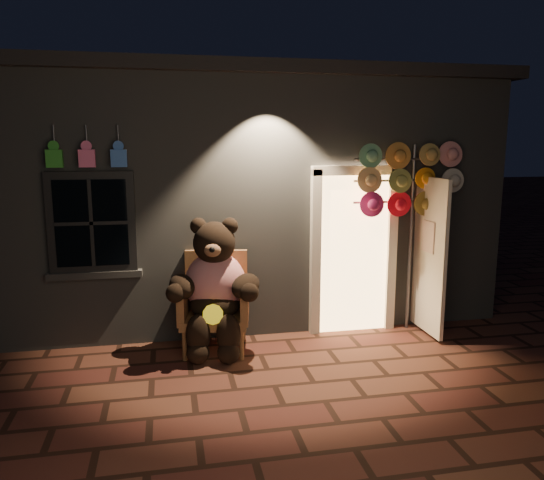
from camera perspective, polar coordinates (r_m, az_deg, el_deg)
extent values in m
plane|color=brown|center=(5.68, 0.31, -15.44)|extent=(60.00, 60.00, 0.00)
cube|color=slate|center=(9.10, -4.79, 5.17)|extent=(7.00, 5.00, 3.30)
cube|color=black|center=(9.11, -4.96, 16.08)|extent=(7.30, 5.30, 0.16)
cube|color=black|center=(6.59, -18.79, 1.78)|extent=(1.00, 0.10, 1.20)
cube|color=black|center=(6.56, -18.83, 1.74)|extent=(0.82, 0.06, 1.02)
cube|color=slate|center=(6.70, -18.48, -3.55)|extent=(1.10, 0.14, 0.08)
cube|color=#FFC372|center=(7.05, 8.67, -1.37)|extent=(0.92, 0.10, 2.10)
cube|color=beige|center=(6.86, 4.69, -1.62)|extent=(0.12, 0.12, 2.20)
cube|color=beige|center=(7.21, 12.67, -1.25)|extent=(0.12, 0.12, 2.20)
cube|color=beige|center=(6.88, 9.03, 7.41)|extent=(1.16, 0.12, 0.12)
cube|color=beige|center=(7.07, 16.59, -1.65)|extent=(0.05, 0.80, 2.00)
cube|color=#2E9127|center=(6.50, -22.36, 8.10)|extent=(0.18, 0.07, 0.20)
cylinder|color=#59595E|center=(6.56, -22.41, 10.30)|extent=(0.02, 0.02, 0.25)
cube|color=pink|center=(6.44, -19.27, 8.28)|extent=(0.18, 0.07, 0.20)
cylinder|color=#59595E|center=(6.50, -19.34, 10.50)|extent=(0.02, 0.02, 0.25)
cube|color=#3564BA|center=(6.41, -16.14, 8.44)|extent=(0.18, 0.07, 0.20)
cylinder|color=#59595E|center=(6.46, -16.21, 10.67)|extent=(0.02, 0.02, 0.25)
cube|color=olive|center=(6.46, -6.15, -8.34)|extent=(0.88, 0.83, 0.11)
cube|color=olive|center=(6.66, -5.99, -4.32)|extent=(0.77, 0.22, 0.77)
cube|color=olive|center=(6.41, -9.44, -6.51)|extent=(0.20, 0.66, 0.44)
cube|color=olive|center=(6.35, -2.94, -6.55)|extent=(0.20, 0.66, 0.44)
cylinder|color=olive|center=(6.29, -9.38, -11.18)|extent=(0.05, 0.05, 0.35)
cylinder|color=olive|center=(6.23, -3.29, -11.26)|extent=(0.05, 0.05, 0.35)
cylinder|color=olive|center=(6.86, -8.67, -9.31)|extent=(0.05, 0.05, 0.35)
cylinder|color=olive|center=(6.81, -3.11, -9.35)|extent=(0.05, 0.05, 0.35)
ellipsoid|color=red|center=(6.39, -6.10, -4.69)|extent=(0.83, 0.71, 0.77)
ellipsoid|color=black|center=(6.37, -6.13, -6.86)|extent=(0.69, 0.61, 0.36)
sphere|color=black|center=(6.23, -6.23, -0.30)|extent=(0.58, 0.58, 0.50)
sphere|color=black|center=(6.24, -7.92, 1.51)|extent=(0.19, 0.19, 0.19)
sphere|color=black|center=(6.21, -4.55, 1.53)|extent=(0.19, 0.19, 0.19)
ellipsoid|color=brown|center=(6.01, -6.40, -1.10)|extent=(0.22, 0.17, 0.16)
ellipsoid|color=black|center=(6.20, -9.69, -4.95)|extent=(0.36, 0.55, 0.28)
ellipsoid|color=black|center=(6.13, -2.85, -4.97)|extent=(0.50, 0.58, 0.28)
ellipsoid|color=black|center=(6.17, -7.96, -10.05)|extent=(0.28, 0.28, 0.48)
ellipsoid|color=black|center=(6.14, -4.69, -10.08)|extent=(0.28, 0.28, 0.48)
sphere|color=black|center=(6.18, -7.98, -11.95)|extent=(0.26, 0.26, 0.26)
sphere|color=black|center=(6.15, -4.70, -11.99)|extent=(0.26, 0.26, 0.26)
cylinder|color=yellow|center=(6.07, -6.37, -7.96)|extent=(0.25, 0.14, 0.23)
cylinder|color=#59595E|center=(7.22, 14.68, 0.12)|extent=(0.04, 0.04, 2.45)
cylinder|color=#59595E|center=(6.98, 13.11, 8.48)|extent=(1.09, 0.03, 0.03)
cylinder|color=#59595E|center=(7.00, 13.02, 6.25)|extent=(1.09, 0.03, 0.03)
cylinder|color=#59595E|center=(7.02, 12.93, 4.03)|extent=(1.09, 0.03, 0.03)
cylinder|color=#6BAE7F|center=(6.79, 10.69, 8.90)|extent=(0.31, 0.11, 0.31)
cylinder|color=#CE8535|center=(6.91, 13.61, 8.82)|extent=(0.31, 0.11, 0.31)
cylinder|color=tan|center=(7.04, 16.43, 8.71)|extent=(0.31, 0.11, 0.31)
cylinder|color=pink|center=(7.27, 18.78, 8.62)|extent=(0.31, 0.11, 0.31)
cylinder|color=#FBC37A|center=(6.78, 10.69, 6.21)|extent=(0.31, 0.11, 0.31)
cylinder|color=#919748|center=(6.90, 13.60, 6.17)|extent=(0.31, 0.11, 0.31)
cylinder|color=orange|center=(7.11, 16.07, 6.17)|extent=(0.31, 0.11, 0.31)
cylinder|color=beige|center=(7.26, 18.75, 6.11)|extent=(0.31, 0.11, 0.31)
cylinder|color=#DB2B75|center=(6.78, 10.70, 3.51)|extent=(0.31, 0.11, 0.31)
cylinder|color=red|center=(6.98, 13.29, 3.60)|extent=(0.31, 0.11, 0.31)
cylinder|color=olive|center=(7.11, 16.06, 3.60)|extent=(0.31, 0.11, 0.31)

